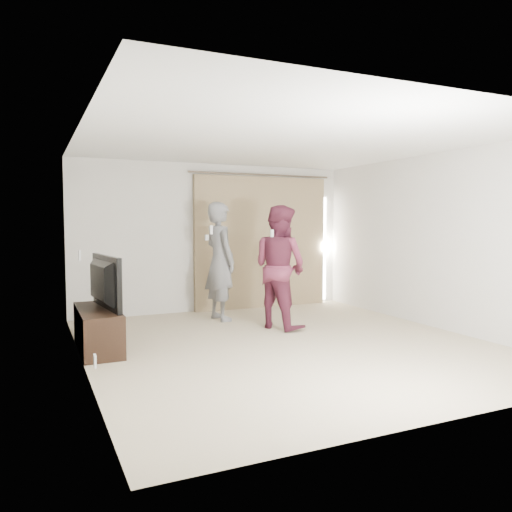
# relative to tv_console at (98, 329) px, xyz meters

# --- Properties ---
(floor) EXTENTS (5.50, 5.50, 0.00)m
(floor) POSITION_rel_tv_console_xyz_m (2.27, -0.72, -0.26)
(floor) COLOR #C1B291
(floor) RESTS_ON ground
(wall_back) EXTENTS (5.00, 0.04, 2.60)m
(wall_back) POSITION_rel_tv_console_xyz_m (2.27, 2.03, 1.04)
(wall_back) COLOR beige
(wall_back) RESTS_ON ground
(wall_left) EXTENTS (0.04, 5.50, 2.60)m
(wall_left) POSITION_rel_tv_console_xyz_m (-0.23, -0.72, 1.04)
(wall_left) COLOR beige
(wall_left) RESTS_ON ground
(ceiling) EXTENTS (5.00, 5.50, 0.01)m
(ceiling) POSITION_rel_tv_console_xyz_m (2.27, -0.72, 2.34)
(ceiling) COLOR silver
(ceiling) RESTS_ON wall_back
(curtain) EXTENTS (2.80, 0.11, 2.46)m
(curtain) POSITION_rel_tv_console_xyz_m (3.18, 1.96, 0.95)
(curtain) COLOR tan
(curtain) RESTS_ON ground
(tv_console) EXTENTS (0.46, 1.33, 0.51)m
(tv_console) POSITION_rel_tv_console_xyz_m (0.00, 0.00, 0.00)
(tv_console) COLOR black
(tv_console) RESTS_ON ground
(tv) EXTENTS (0.29, 1.15, 0.66)m
(tv) POSITION_rel_tv_console_xyz_m (0.00, 0.00, 0.58)
(tv) COLOR black
(tv) RESTS_ON tv_console
(scratching_post) EXTENTS (0.32, 0.32, 0.43)m
(scratching_post) POSITION_rel_tv_console_xyz_m (0.30, 1.37, -0.08)
(scratching_post) COLOR tan
(scratching_post) RESTS_ON ground
(person_man) EXTENTS (0.56, 0.75, 1.90)m
(person_man) POSITION_rel_tv_console_xyz_m (2.04, 1.14, 0.69)
(person_man) COLOR slate
(person_man) RESTS_ON ground
(person_woman) EXTENTS (0.98, 1.08, 1.83)m
(person_woman) POSITION_rel_tv_console_xyz_m (2.64, 0.21, 0.66)
(person_woman) COLOR #5E2134
(person_woman) RESTS_ON ground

